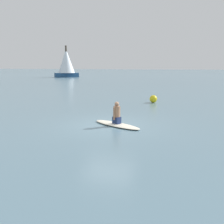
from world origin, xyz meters
name	(u,v)px	position (x,y,z in m)	size (l,w,h in m)	color
ground_plane	(109,125)	(0.00, 0.00, 0.00)	(400.00, 400.00, 0.00)	slate
surfboard	(117,125)	(-0.40, -0.02, 0.05)	(2.80, 0.76, 0.11)	silver
person_paddler	(117,114)	(-0.40, -0.02, 0.59)	(0.44, 0.45, 1.06)	navy
sailboat_distant	(66,62)	(27.39, -46.87, 3.71)	(5.87, 5.87, 7.84)	navy
buoy_marker	(153,99)	(-0.84, -8.28, 0.29)	(0.59, 0.59, 0.59)	yellow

